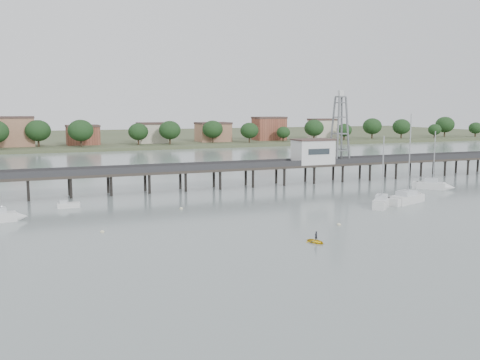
% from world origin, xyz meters
% --- Properties ---
extents(ground_plane, '(500.00, 500.00, 0.00)m').
position_xyz_m(ground_plane, '(0.00, 0.00, 0.00)').
color(ground_plane, slate).
rests_on(ground_plane, ground).
extents(pier, '(150.00, 5.00, 5.50)m').
position_xyz_m(pier, '(0.00, 60.00, 3.79)').
color(pier, '#2D2823').
rests_on(pier, ground).
extents(pier_building, '(8.40, 5.40, 5.30)m').
position_xyz_m(pier_building, '(25.00, 60.00, 6.67)').
color(pier_building, silver).
rests_on(pier_building, ground).
extents(lattice_tower, '(3.20, 3.20, 15.50)m').
position_xyz_m(lattice_tower, '(31.50, 60.00, 11.10)').
color(lattice_tower, slate).
rests_on(lattice_tower, ground).
extents(sailboat_b, '(6.39, 2.71, 10.43)m').
position_xyz_m(sailboat_b, '(-34.52, 41.39, 0.66)').
color(sailboat_b, silver).
rests_on(sailboat_b, ground).
extents(sailboat_c, '(6.51, 6.57, 11.94)m').
position_xyz_m(sailboat_c, '(21.96, 31.80, 0.65)').
color(sailboat_c, silver).
rests_on(sailboat_c, ground).
extents(sailboat_e, '(6.44, 6.58, 11.89)m').
position_xyz_m(sailboat_e, '(42.90, 42.76, 0.65)').
color(sailboat_e, silver).
rests_on(sailboat_e, ground).
extents(sailboat_d, '(9.98, 6.00, 15.74)m').
position_xyz_m(sailboat_d, '(28.98, 33.21, 0.63)').
color(sailboat_d, silver).
rests_on(sailboat_d, ground).
extents(white_tender, '(3.53, 1.63, 1.34)m').
position_xyz_m(white_tender, '(-25.53, 48.97, 0.42)').
color(white_tender, silver).
rests_on(white_tender, ground).
extents(yellow_dinghy, '(1.82, 0.93, 2.45)m').
position_xyz_m(yellow_dinghy, '(-0.07, 14.84, 0.00)').
color(yellow_dinghy, yellow).
rests_on(yellow_dinghy, ground).
extents(dinghy_occupant, '(0.65, 1.20, 0.27)m').
position_xyz_m(dinghy_occupant, '(-0.07, 14.84, 0.00)').
color(dinghy_occupant, black).
rests_on(dinghy_occupant, ground).
extents(mooring_buoys, '(87.23, 20.07, 0.39)m').
position_xyz_m(mooring_buoys, '(4.47, 32.23, 0.08)').
color(mooring_buoys, beige).
rests_on(mooring_buoys, ground).
extents(far_shore, '(500.00, 170.00, 10.40)m').
position_xyz_m(far_shore, '(0.36, 239.58, 0.95)').
color(far_shore, '#475133').
rests_on(far_shore, ground).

